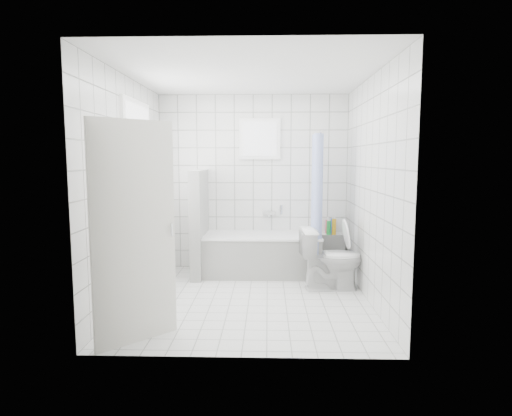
{
  "coord_description": "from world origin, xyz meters",
  "views": [
    {
      "loc": [
        0.22,
        -4.91,
        1.66
      ],
      "look_at": [
        0.07,
        0.35,
        1.05
      ],
      "focal_mm": 30.0,
      "sensor_mm": 36.0,
      "label": 1
    }
  ],
  "objects": [
    {
      "name": "wall_right",
      "position": [
        1.4,
        0.0,
        1.3
      ],
      "size": [
        0.02,
        3.0,
        2.6
      ],
      "primitive_type": "cube",
      "color": "white",
      "rests_on": "ground"
    },
    {
      "name": "wall_front",
      "position": [
        0.0,
        -1.5,
        1.3
      ],
      "size": [
        2.8,
        0.02,
        2.6
      ],
      "primitive_type": "cube",
      "color": "white",
      "rests_on": "ground"
    },
    {
      "name": "wall_back",
      "position": [
        0.0,
        1.5,
        1.3
      ],
      "size": [
        2.8,
        0.02,
        2.6
      ],
      "primitive_type": "cube",
      "color": "white",
      "rests_on": "ground"
    },
    {
      "name": "toilet",
      "position": [
        1.03,
        0.43,
        0.39
      ],
      "size": [
        0.81,
        0.51,
        0.79
      ],
      "primitive_type": "imported",
      "rotation": [
        0.0,
        0.0,
        1.67
      ],
      "color": "white",
      "rests_on": "ground"
    },
    {
      "name": "ceiling",
      "position": [
        0.0,
        0.0,
        2.6
      ],
      "size": [
        3.0,
        3.0,
        0.0
      ],
      "primitive_type": "plane",
      "rotation": [
        3.14,
        0.0,
        0.0
      ],
      "color": "white",
      "rests_on": "ground"
    },
    {
      "name": "partition_wall",
      "position": [
        -0.75,
        1.07,
        0.75
      ],
      "size": [
        0.15,
        0.85,
        1.5
      ],
      "primitive_type": "cube",
      "color": "white",
      "rests_on": "ground"
    },
    {
      "name": "wall_left",
      "position": [
        -1.4,
        0.0,
        1.3
      ],
      "size": [
        0.02,
        3.0,
        2.6
      ],
      "primitive_type": "cube",
      "color": "white",
      "rests_on": "ground"
    },
    {
      "name": "window_back",
      "position": [
        0.1,
        1.46,
        1.95
      ],
      "size": [
        0.5,
        0.01,
        0.5
      ],
      "primitive_type": "cube",
      "color": "white",
      "rests_on": "wall_back"
    },
    {
      "name": "tiled_ledge",
      "position": [
        1.16,
        1.38,
        0.28
      ],
      "size": [
        0.4,
        0.24,
        0.55
      ],
      "primitive_type": "cube",
      "color": "white",
      "rests_on": "ground"
    },
    {
      "name": "ledge_bottles",
      "position": [
        1.15,
        1.35,
        0.66
      ],
      "size": [
        0.14,
        0.18,
        0.24
      ],
      "color": "blue",
      "rests_on": "tiled_ledge"
    },
    {
      "name": "shower_curtain",
      "position": [
        0.91,
        0.97,
        1.1
      ],
      "size": [
        0.14,
        0.48,
        1.78
      ],
      "primitive_type": null,
      "color": "#465FCF",
      "rests_on": "curtain_rod"
    },
    {
      "name": "door",
      "position": [
        -0.96,
        -1.2,
        1.0
      ],
      "size": [
        0.6,
        0.59,
        2.0
      ],
      "primitive_type": "cube",
      "rotation": [
        0.0,
        0.0,
        -0.8
      ],
      "color": "silver",
      "rests_on": "ground"
    },
    {
      "name": "sill_bottles",
      "position": [
        -1.3,
        0.2,
        1.03
      ],
      "size": [
        0.2,
        0.8,
        0.32
      ],
      "color": "#D55276",
      "rests_on": "window_sill"
    },
    {
      "name": "bathtub",
      "position": [
        0.14,
        1.12,
        0.29
      ],
      "size": [
        1.66,
        0.77,
        0.58
      ],
      "color": "white",
      "rests_on": "ground"
    },
    {
      "name": "tub_faucet",
      "position": [
        0.24,
        1.46,
        0.85
      ],
      "size": [
        0.18,
        0.06,
        0.06
      ],
      "primitive_type": "cube",
      "color": "silver",
      "rests_on": "wall_back"
    },
    {
      "name": "window_left",
      "position": [
        -1.35,
        0.3,
        1.6
      ],
      "size": [
        0.01,
        0.9,
        1.4
      ],
      "primitive_type": "cube",
      "color": "white",
      "rests_on": "wall_left"
    },
    {
      "name": "ground",
      "position": [
        0.0,
        0.0,
        0.0
      ],
      "size": [
        3.0,
        3.0,
        0.0
      ],
      "primitive_type": "plane",
      "color": "white",
      "rests_on": "ground"
    },
    {
      "name": "window_sill",
      "position": [
        -1.31,
        0.3,
        0.86
      ],
      "size": [
        0.18,
        1.02,
        0.08
      ],
      "primitive_type": "cube",
      "color": "white",
      "rests_on": "wall_left"
    },
    {
      "name": "curtain_rod",
      "position": [
        0.91,
        1.1,
        2.0
      ],
      "size": [
        0.02,
        0.8,
        0.02
      ],
      "primitive_type": "cylinder",
      "rotation": [
        1.57,
        0.0,
        0.0
      ],
      "color": "silver",
      "rests_on": "wall_back"
    }
  ]
}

